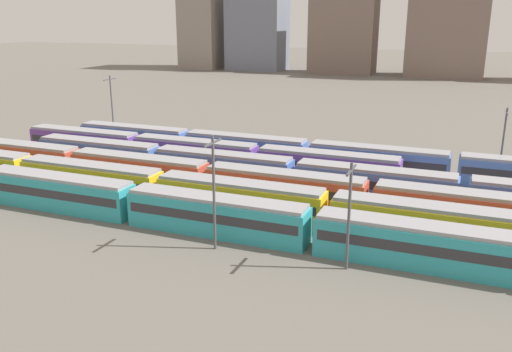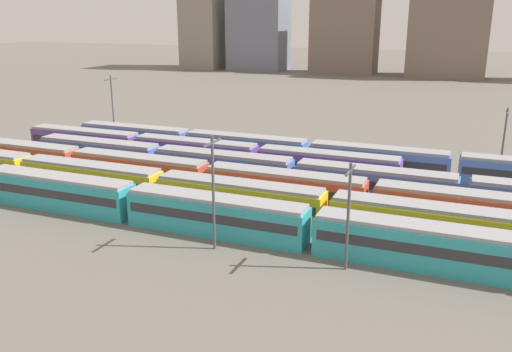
# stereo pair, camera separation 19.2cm
# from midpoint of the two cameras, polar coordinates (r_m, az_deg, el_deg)

# --- Properties ---
(ground_plane) EXTENTS (600.00, 600.00, 0.00)m
(ground_plane) POSITION_cam_midpoint_polar(r_m,az_deg,el_deg) (76.83, -18.71, 0.67)
(ground_plane) COLOR #666059
(train_track_0) EXTENTS (112.50, 3.06, 3.75)m
(train_track_0) POSITION_cam_midpoint_polar(r_m,az_deg,el_deg) (47.79, 6.09, -5.66)
(train_track_0) COLOR teal
(train_track_0) RESTS_ON ground_plane
(train_track_1) EXTENTS (112.50, 3.06, 3.75)m
(train_track_1) POSITION_cam_midpoint_polar(r_m,az_deg,el_deg) (52.45, 7.84, -3.66)
(train_track_1) COLOR yellow
(train_track_1) RESTS_ON ground_plane
(train_track_2) EXTENTS (93.60, 3.06, 3.75)m
(train_track_2) POSITION_cam_midpoint_polar(r_m,az_deg,el_deg) (58.85, 3.12, -1.26)
(train_track_2) COLOR #BC4C38
(train_track_2) RESTS_ON ground_plane
(train_track_3) EXTENTS (74.70, 3.06, 3.75)m
(train_track_3) POSITION_cam_midpoint_polar(r_m,az_deg,el_deg) (63.72, 4.22, 0.13)
(train_track_3) COLOR #4C70BC
(train_track_3) RESTS_ON ground_plane
(train_track_4) EXTENTS (55.80, 3.06, 3.75)m
(train_track_4) POSITION_cam_midpoint_polar(r_m,az_deg,el_deg) (74.52, -6.45, 2.50)
(train_track_4) COLOR #6B429E
(train_track_4) RESTS_ON ground_plane
(train_track_5) EXTENTS (74.70, 3.06, 3.75)m
(train_track_5) POSITION_cam_midpoint_polar(r_m,az_deg,el_deg) (73.70, 5.72, 2.36)
(train_track_5) COLOR #4C70BC
(train_track_5) RESTS_ON ground_plane
(catenary_pole_0) EXTENTS (0.24, 3.20, 10.34)m
(catenary_pole_0) POSITION_cam_midpoint_polar(r_m,az_deg,el_deg) (46.38, -4.47, -1.28)
(catenary_pole_0) COLOR #4C4C51
(catenary_pole_0) RESTS_ON ground_plane
(catenary_pole_1) EXTENTS (0.24, 3.20, 9.33)m
(catenary_pole_1) POSITION_cam_midpoint_polar(r_m,az_deg,el_deg) (73.17, 25.00, 3.42)
(catenary_pole_1) COLOR #4C4C51
(catenary_pole_1) RESTS_ON ground_plane
(catenary_pole_2) EXTENTS (0.24, 3.20, 9.08)m
(catenary_pole_2) POSITION_cam_midpoint_polar(r_m,az_deg,el_deg) (43.28, 9.97, -3.73)
(catenary_pole_2) COLOR #4C4C51
(catenary_pole_2) RESTS_ON ground_plane
(catenary_pole_3) EXTENTS (0.24, 3.20, 10.96)m
(catenary_pole_3) POSITION_cam_midpoint_polar(r_m,az_deg,el_deg) (90.75, -15.00, 7.24)
(catenary_pole_3) COLOR #4C4C51
(catenary_pole_3) RESTS_ON ground_plane
(distant_building_0) EXTENTS (15.15, 19.92, 38.90)m
(distant_building_0) POSITION_cam_midpoint_polar(r_m,az_deg,el_deg) (223.00, -5.29, 16.42)
(distant_building_0) COLOR gray
(distant_building_0) RESTS_ON ground_plane
(distant_building_1) EXTENTS (21.41, 15.54, 32.65)m
(distant_building_1) POSITION_cam_midpoint_polar(r_m,az_deg,el_deg) (213.72, 0.32, 15.64)
(distant_building_1) COLOR slate
(distant_building_1) RESTS_ON ground_plane
(distant_building_2) EXTENTS (23.35, 13.44, 26.39)m
(distant_building_2) POSITION_cam_midpoint_polar(r_m,az_deg,el_deg) (203.75, 9.48, 14.50)
(distant_building_2) COLOR #7A665B
(distant_building_2) RESTS_ON ground_plane
(distant_building_3) EXTENTS (25.45, 19.68, 38.00)m
(distant_building_3) POSITION_cam_midpoint_polar(r_m,az_deg,el_deg) (198.78, 20.07, 15.38)
(distant_building_3) COLOR #7A665B
(distant_building_3) RESTS_ON ground_plane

